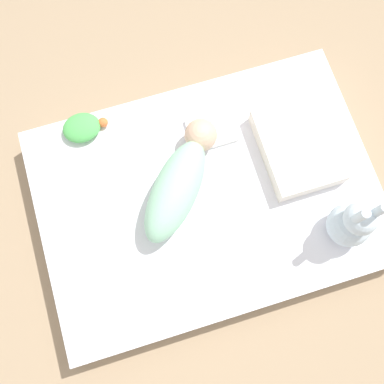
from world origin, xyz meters
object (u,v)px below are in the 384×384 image
swaddled_baby (179,182)px  turtle_plush (83,127)px  pillow (298,147)px  bunny_plush (353,223)px

swaddled_baby → turtle_plush: size_ratio=2.54×
turtle_plush → swaddled_baby: bearing=-49.0°
pillow → bunny_plush: bunny_plush is taller
bunny_plush → turtle_plush: size_ratio=1.82×
bunny_plush → turtle_plush: 1.11m
swaddled_baby → pillow: size_ratio=1.26×
pillow → turtle_plush: (-0.81, 0.34, -0.01)m
pillow → bunny_plush: 0.37m
pillow → turtle_plush: pillow is taller
swaddled_baby → pillow: (0.50, 0.02, -0.04)m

